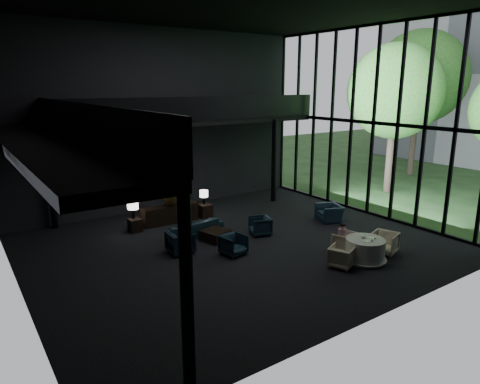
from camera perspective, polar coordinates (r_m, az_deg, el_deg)
floor at (r=15.42m, az=-0.18°, el=-7.05°), size 14.00×12.00×0.02m
ceiling at (r=14.59m, az=-0.20°, el=23.70°), size 14.00×12.00×0.02m
wall_back at (r=19.70m, az=-10.22°, el=9.32°), size 14.00×0.04×8.00m
wall_front at (r=10.14m, az=19.37°, el=4.41°), size 14.00×0.04×8.00m
wall_left at (r=12.03m, az=-29.01°, el=4.86°), size 0.04×12.00×8.00m
curtain_wall at (r=19.25m, az=17.37°, el=8.80°), size 0.20×12.00×8.00m
mezzanine_left at (r=12.17m, az=-24.33°, el=5.46°), size 2.00×12.00×0.25m
mezzanine_back at (r=19.25m, az=-6.22°, el=9.35°), size 12.00×2.00×0.25m
railing_left at (r=12.32m, az=-20.01°, el=8.76°), size 0.06×12.00×1.00m
railing_back at (r=18.33m, az=-4.75°, el=11.03°), size 12.00×0.06×1.00m
column_sw at (r=7.78m, az=-7.10°, el=-13.29°), size 0.24×0.24×4.00m
column_nw at (r=18.20m, az=-23.98°, el=1.57°), size 0.24×0.24×4.00m
column_ne at (r=20.78m, az=4.54°, el=4.17°), size 0.24×0.24×4.00m
tree_near at (r=23.62m, az=19.98°, el=12.48°), size 4.80×4.80×7.65m
tree_far at (r=28.87m, az=22.81°, el=13.88°), size 5.60×5.60×8.80m
console at (r=17.94m, az=-9.32°, el=-2.91°), size 2.36×0.54×0.75m
bronze_urn at (r=17.60m, az=-9.31°, el=0.06°), size 0.76×0.76×1.41m
side_table_left at (r=17.21m, az=-13.82°, el=-4.31°), size 0.46×0.46×0.51m
table_lamp_left at (r=17.09m, az=-14.11°, el=-1.76°), size 0.43×0.43×0.72m
side_table_right at (r=18.56m, az=-4.68°, el=-2.49°), size 0.51×0.51×0.56m
table_lamp_right at (r=18.44m, az=-4.85°, el=-0.29°), size 0.36×0.36×0.61m
sofa at (r=16.39m, az=-5.76°, el=-4.41°), size 2.02×0.82×0.77m
lounge_armchair_west at (r=14.72m, az=-7.95°, el=-6.39°), size 0.86×0.91×0.90m
lounge_armchair_east at (r=16.34m, az=2.70°, el=-4.42°), size 0.90×0.93×0.76m
lounge_armchair_south at (r=14.45m, az=-0.87°, el=-6.96°), size 0.84×0.80×0.74m
window_armchair at (r=18.32m, az=11.85°, el=-2.44°), size 0.97×1.18×0.89m
coffee_table at (r=15.81m, az=-3.27°, el=-5.78°), size 1.08×1.08×0.39m
dining_table at (r=14.55m, az=16.31°, el=-7.61°), size 1.42×1.42×0.75m
dining_chair_north at (r=15.14m, az=13.84°, el=-6.43°), size 0.86×0.83×0.72m
dining_chair_east at (r=15.34m, az=18.69°, el=-6.24°), size 1.01×1.04×0.86m
dining_chair_west at (r=13.91m, az=13.37°, el=-8.36°), size 0.84×0.86×0.69m
child at (r=14.94m, az=13.48°, el=-5.16°), size 0.27×0.27×0.58m
plate_a at (r=14.18m, az=16.50°, el=-6.33°), size 0.28×0.28×0.01m
plate_b at (r=14.74m, az=16.11°, el=-5.52°), size 0.23×0.23×0.01m
saucer at (r=14.54m, az=17.12°, el=-5.87°), size 0.17×0.17×0.01m
coffee_cup at (r=14.47m, az=17.57°, el=-5.86°), size 0.08×0.08×0.06m
cereal_bowl at (r=14.46m, az=16.11°, el=-5.77°), size 0.16×0.16×0.08m
cream_pot at (r=14.25m, az=17.19°, el=-6.16°), size 0.08×0.08×0.07m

